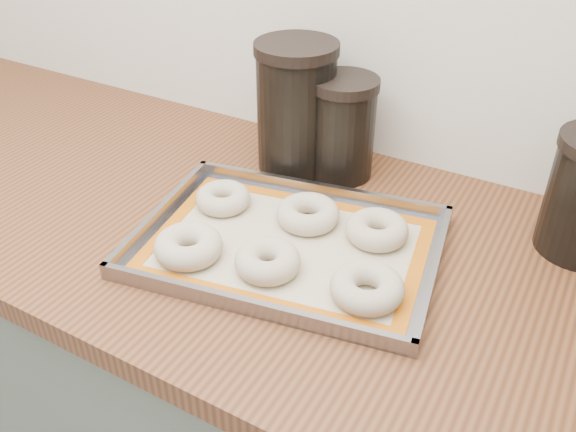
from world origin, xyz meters
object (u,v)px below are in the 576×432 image
Objects in this scene: bagel_back_mid at (308,214)px; canister_left at (296,107)px; bagel_back_left at (223,198)px; canister_mid at (343,128)px; bagel_front_left at (188,246)px; baking_tray at (288,244)px; bagel_front_right at (367,288)px; bagel_front_mid at (268,261)px; bagel_back_right at (377,230)px.

bagel_back_mid is 0.43× the size of canister_left.
canister_mid reaches higher than bagel_back_left.
bagel_front_left is 0.37m from canister_mid.
baking_tray is 4.93× the size of bagel_back_mid.
canister_mid is (0.12, 0.21, 0.07)m from bagel_back_left.
bagel_back_left is at bearing -169.37° from bagel_back_mid.
bagel_back_left reaches higher than baking_tray.
bagel_front_left is at bearing -170.27° from bagel_front_right.
bagel_back_left is (-0.16, 0.11, -0.00)m from bagel_front_mid.
bagel_back_mid is (-0.00, 0.07, 0.02)m from baking_tray.
bagel_front_left is 0.56× the size of canister_mid.
bagel_front_left is 1.00× the size of bagel_front_right.
bagel_back_mid reaches higher than baking_tray.
bagel_front_left is 1.06× the size of bagel_front_mid.
bagel_front_right reaches higher than baking_tray.
bagel_front_right is (0.15, 0.02, -0.00)m from bagel_front_mid.
bagel_back_right is 0.41× the size of canister_left.
canister_left is at bearing 124.75° from bagel_back_mid.
bagel_front_right is at bearing -18.36° from baking_tray.
bagel_front_left is at bearing -141.62° from bagel_back_right.
bagel_front_mid is 0.19m from bagel_back_right.
canister_mid is (0.09, 0.01, -0.03)m from canister_left.
bagel_back_mid reaches higher than bagel_back_left.
bagel_back_mid and bagel_back_right have the same top height.
canister_left reaches higher than bagel_front_right.
canister_left reaches higher than bagel_front_mid.
bagel_front_right is at bearing -46.53° from canister_left.
bagel_back_left is 0.50× the size of canister_mid.
canister_mid reaches higher than bagel_front_mid.
bagel_back_mid is (-0.01, 0.14, -0.00)m from bagel_front_mid.
baking_tray is at bearing 94.32° from bagel_front_mid.
bagel_front_left reaches higher than bagel_back_left.
baking_tray is 0.16m from bagel_back_left.
canister_left is (-0.00, 0.34, 0.10)m from bagel_front_left.
canister_left is at bearing 116.54° from baking_tray.
canister_mid is (0.09, 0.35, 0.07)m from bagel_front_left.
bagel_front_right and bagel_back_mid have the same top height.
bagel_front_right reaches higher than bagel_back_left.
bagel_front_left is at bearing -124.25° from bagel_back_mid.
bagel_front_left is 0.44× the size of canister_left.
canister_mid reaches higher than bagel_front_left.
bagel_front_mid is (0.01, -0.07, 0.02)m from baking_tray.
bagel_back_mid is at bearing 55.75° from bagel_front_left.
bagel_back_right is at bearing 38.38° from bagel_front_left.
bagel_back_right is (0.11, 0.08, 0.02)m from baking_tray.
bagel_back_mid is (0.11, 0.17, -0.00)m from bagel_front_left.
bagel_front_right is 0.32m from bagel_back_left.
bagel_front_mid is 0.14m from bagel_back_mid.
baking_tray is 0.29m from canister_left.
canister_mid is (-0.04, 0.32, 0.07)m from bagel_front_mid.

